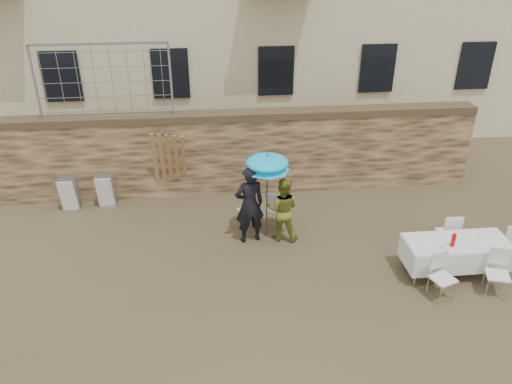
{
  "coord_description": "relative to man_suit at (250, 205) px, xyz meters",
  "views": [
    {
      "loc": [
        -0.55,
        -7.14,
        6.39
      ],
      "look_at": [
        0.4,
        2.2,
        1.4
      ],
      "focal_mm": 35.0,
      "sensor_mm": 36.0,
      "label": 1
    }
  ],
  "objects": [
    {
      "name": "chair_stack_left",
      "position": [
        -4.41,
        2.07,
        -0.47
      ],
      "size": [
        0.46,
        0.47,
        0.92
      ],
      "primitive_type": null,
      "color": "white",
      "rests_on": "ground"
    },
    {
      "name": "banquet_table",
      "position": [
        4.1,
        -1.65,
        -0.2
      ],
      "size": [
        2.1,
        0.85,
        0.78
      ],
      "color": "white",
      "rests_on": "ground"
    },
    {
      "name": "stone_wall",
      "position": [
        -0.28,
        2.51,
        0.17
      ],
      "size": [
        13.0,
        0.5,
        2.2
      ],
      "primitive_type": "cube",
      "color": "brown",
      "rests_on": "ground"
    },
    {
      "name": "couple_chair_left",
      "position": [
        0.0,
        0.55,
        -0.45
      ],
      "size": [
        0.58,
        0.58,
        0.96
      ],
      "primitive_type": null,
      "rotation": [
        0.0,
        0.0,
        3.37
      ],
      "color": "white",
      "rests_on": "ground"
    },
    {
      "name": "soda_bottle",
      "position": [
        3.9,
        -1.8,
        -0.02
      ],
      "size": [
        0.09,
        0.09,
        0.26
      ],
      "primitive_type": "cylinder",
      "color": "red",
      "rests_on": "banquet_table"
    },
    {
      "name": "table_chair_front_left",
      "position": [
        3.5,
        -2.4,
        -0.45
      ],
      "size": [
        0.61,
        0.61,
        0.96
      ],
      "primitive_type": null,
      "rotation": [
        0.0,
        0.0,
        0.35
      ],
      "color": "white",
      "rests_on": "ground"
    },
    {
      "name": "man_suit",
      "position": [
        0.0,
        0.0,
        0.0
      ],
      "size": [
        0.77,
        0.6,
        1.86
      ],
      "primitive_type": "imported",
      "rotation": [
        0.0,
        0.0,
        3.39
      ],
      "color": "black",
      "rests_on": "ground"
    },
    {
      "name": "couple_chair_right",
      "position": [
        0.7,
        0.55,
        -0.45
      ],
      "size": [
        0.66,
        0.66,
        0.96
      ],
      "primitive_type": null,
      "rotation": [
        0.0,
        0.0,
        2.62
      ],
      "color": "white",
      "rests_on": "ground"
    },
    {
      "name": "chair_stack_right",
      "position": [
        -3.51,
        2.07,
        -0.47
      ],
      "size": [
        0.46,
        0.4,
        0.92
      ],
      "primitive_type": null,
      "color": "white",
      "rests_on": "ground"
    },
    {
      "name": "ground",
      "position": [
        -0.28,
        -2.49,
        -0.93
      ],
      "size": [
        80.0,
        80.0,
        0.0
      ],
      "primitive_type": "plane",
      "color": "brown",
      "rests_on": "ground"
    },
    {
      "name": "table_chair_back",
      "position": [
        4.3,
        -0.85,
        -0.45
      ],
      "size": [
        0.51,
        0.51,
        0.96
      ],
      "primitive_type": null,
      "rotation": [
        0.0,
        0.0,
        3.09
      ],
      "color": "white",
      "rests_on": "ground"
    },
    {
      "name": "chain_link_fence",
      "position": [
        -3.28,
        2.51,
        2.17
      ],
      "size": [
        3.2,
        0.06,
        1.8
      ],
      "primitive_type": null,
      "color": "gray",
      "rests_on": "stone_wall"
    },
    {
      "name": "umbrella",
      "position": [
        0.4,
        0.1,
        0.9
      ],
      "size": [
        0.98,
        0.98,
        1.95
      ],
      "color": "#3F3F44",
      "rests_on": "ground"
    },
    {
      "name": "table_chair_front_right",
      "position": [
        4.6,
        -2.4,
        -0.45
      ],
      "size": [
        0.61,
        0.61,
        0.96
      ],
      "primitive_type": null,
      "rotation": [
        0.0,
        0.0,
        -0.32
      ],
      "color": "white",
      "rests_on": "ground"
    },
    {
      "name": "woman_dress",
      "position": [
        0.75,
        0.0,
        -0.16
      ],
      "size": [
        0.88,
        0.76,
        1.53
      ],
      "primitive_type": "imported",
      "rotation": [
        0.0,
        0.0,
        2.86
      ],
      "color": "#9EA131",
      "rests_on": "ground"
    },
    {
      "name": "wood_planks",
      "position": [
        -1.91,
        2.14,
        0.07
      ],
      "size": [
        0.7,
        0.2,
        2.0
      ],
      "primitive_type": null,
      "color": "#A37749",
      "rests_on": "ground"
    }
  ]
}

